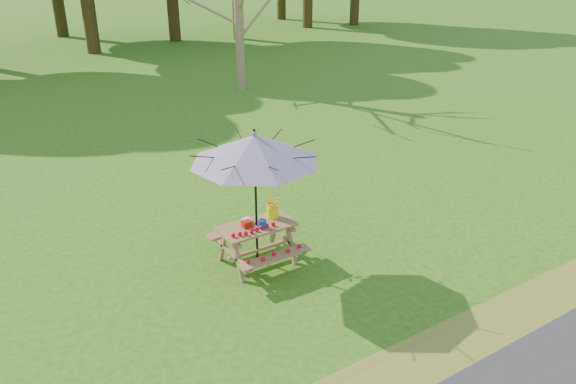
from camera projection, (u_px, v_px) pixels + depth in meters
picnic_table at (257, 244)px, 8.98m from camera, size 1.20×1.32×0.67m
patio_umbrella at (255, 149)px, 8.32m from camera, size 2.33×2.33×2.25m
produce_bins at (253, 223)px, 8.79m from camera, size 0.33×0.41×0.13m
tomatoes_row at (254, 230)px, 8.62m from camera, size 0.77×0.13×0.07m
flower_bucket at (273, 205)px, 9.02m from camera, size 0.26×0.22×0.41m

